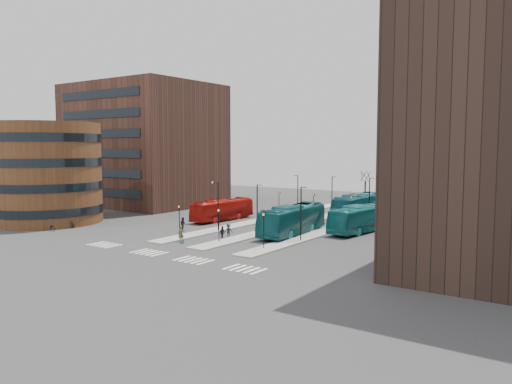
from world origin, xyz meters
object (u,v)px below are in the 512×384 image
Objects in this scene: commuter_a at (183,224)px; bicycle_mid at (68,224)px; teal_bus_a at (293,220)px; traveller at (181,234)px; bicycle_near at (52,227)px; bicycle_far at (68,225)px; commuter_b at (222,233)px; teal_bus_c at (363,218)px; teal_bus_d at (401,202)px; teal_bus_b at (358,206)px; red_bus at (223,210)px; commuter_c at (228,231)px; suitcase at (182,241)px.

commuter_a is 1.05× the size of bicycle_mid.
teal_bus_a reaches higher than traveller.
bicycle_near is at bearing 55.25° from commuter_a.
commuter_a is at bearing -86.63° from bicycle_far.
commuter_b is 22.38m from bicycle_mid.
commuter_a is at bearing -84.60° from bicycle_mid.
teal_bus_a is at bearing -47.78° from bicycle_near.
teal_bus_c is 0.99× the size of teal_bus_d.
red_bus is at bearing -139.83° from teal_bus_b.
bicycle_mid reaches higher than bicycle_far.
commuter_c is at bearing -115.49° from teal_bus_d.
teal_bus_b is 30.28m from traveller.
teal_bus_a is 13.79m from traveller.
teal_bus_b is at bearing -98.47° from commuter_a.
teal_bus_a is 8.07m from commuter_c.
bicycle_far is (-30.71, -40.00, -1.26)m from teal_bus_d.
teal_bus_d reaches higher than teal_bus_c.
traveller is 1.07× the size of bicycle_mid.
teal_bus_d reaches higher than suitcase.
red_bus is 6.73× the size of bicycle_near.
commuter_b reaches higher than bicycle_near.
teal_bus_d is at bearing 54.09° from red_bus.
teal_bus_c is 39.48m from bicycle_near.
red_bus reaches higher than bicycle_far.
teal_bus_d is 52.32m from bicycle_near.
bicycle_mid is at bearing -142.33° from teal_bus_c.
suitcase is 40.76m from teal_bus_d.
teal_bus_a reaches higher than red_bus.
commuter_b is 0.97× the size of bicycle_near.
traveller is (6.49, -15.56, -0.65)m from red_bus.
teal_bus_b is at bearing -65.22° from bicycle_far.
teal_bus_d is 50.45m from bicycle_far.
teal_bus_a is 7.83× the size of bicycle_near.
teal_bus_b is at bearing 96.17° from suitcase.
suitcase is 4.88m from commuter_b.
traveller is at bearing 131.68° from commuter_b.
suitcase is at bearing -110.89° from bicycle_far.
bicycle_near is at bearing -29.87° from commuter_c.
bicycle_far is at bearing 97.44° from commuter_b.
commuter_a is at bearing 70.76° from commuter_b.
bicycle_near is (-12.13, -19.57, -1.12)m from red_bus.
teal_bus_b is 9.94m from teal_bus_d.
teal_bus_d reaches higher than traveller.
teal_bus_b reaches higher than teal_bus_c.
commuter_a is 1.08× the size of bicycle_near.
suitcase is at bearing 19.40° from commuter_c.
teal_bus_c is (5.36, -11.01, -0.13)m from teal_bus_b.
teal_bus_b is at bearing -63.09° from bicycle_mid.
bicycle_mid is 0.05m from bicycle_far.
traveller is at bearing -129.29° from teal_bus_a.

